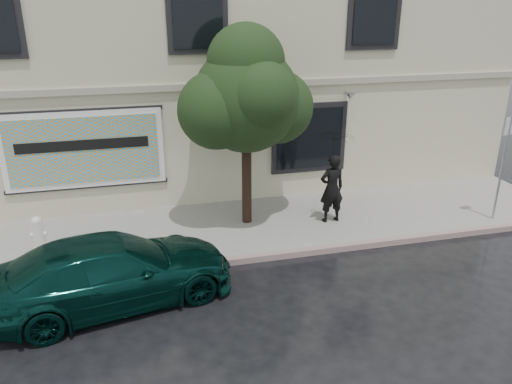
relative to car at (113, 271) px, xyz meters
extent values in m
plane|color=black|center=(2.52, -0.56, -0.71)|extent=(90.00, 90.00, 0.00)
cube|color=#9B9993|center=(2.52, 2.69, -0.63)|extent=(20.00, 3.50, 0.15)
cube|color=gray|center=(2.52, 0.94, -0.63)|extent=(20.00, 0.18, 0.16)
cube|color=#BFBD9A|center=(2.52, 8.44, 2.79)|extent=(20.00, 8.00, 7.00)
cube|color=#9E9984|center=(2.52, 4.40, 2.89)|extent=(20.00, 0.12, 0.18)
cube|color=black|center=(5.72, 4.40, 1.24)|extent=(2.30, 0.10, 2.10)
cube|color=black|center=(5.72, 4.34, 1.24)|extent=(2.00, 0.05, 1.80)
cube|color=black|center=(2.52, 4.34, 4.49)|extent=(1.30, 0.05, 1.20)
cube|color=black|center=(7.52, 4.34, 4.49)|extent=(1.30, 0.05, 1.20)
cube|color=white|center=(-0.68, 4.37, 1.34)|extent=(4.20, 0.06, 2.10)
cube|color=gold|center=(-0.68, 4.33, 1.34)|extent=(3.90, 0.04, 1.80)
cube|color=black|center=(-0.68, 4.40, 0.29)|extent=(4.30, 0.10, 0.10)
cube|color=black|center=(-0.68, 4.40, 2.39)|extent=(4.30, 0.10, 0.10)
cube|color=black|center=(-0.68, 4.30, 1.49)|extent=(3.40, 0.02, 0.28)
imported|color=black|center=(0.00, 0.00, 0.00)|extent=(5.19, 3.08, 1.42)
imported|color=black|center=(5.66, 2.36, 0.38)|extent=(0.72, 0.50, 1.89)
imported|color=black|center=(5.66, 2.36, 1.74)|extent=(1.38, 1.38, 0.82)
cylinder|color=black|center=(3.45, 2.88, 0.62)|extent=(0.26, 0.26, 2.36)
sphere|color=black|center=(3.45, 2.88, 2.78)|extent=(2.67, 2.67, 2.67)
cylinder|color=silver|center=(-1.76, 2.44, -0.51)|extent=(0.34, 0.34, 0.09)
cylinder|color=silver|center=(-1.76, 2.44, -0.15)|extent=(0.25, 0.25, 0.63)
sphere|color=silver|center=(-1.76, 2.44, 0.21)|extent=(0.25, 0.25, 0.25)
cylinder|color=silver|center=(-1.76, 2.44, -0.12)|extent=(0.37, 0.11, 0.11)
cylinder|color=#A0A3A8|center=(10.08, 1.40, 0.89)|extent=(0.06, 0.06, 2.89)
cube|color=silver|center=(10.08, 1.40, 2.06)|extent=(0.35, 0.09, 0.47)
camera|label=1|loc=(0.66, -9.21, 5.12)|focal=35.00mm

